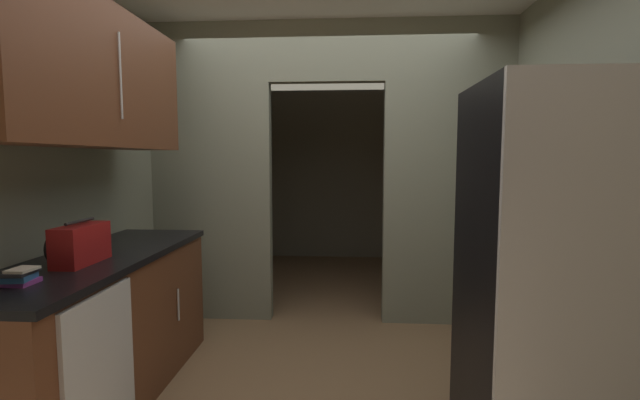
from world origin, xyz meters
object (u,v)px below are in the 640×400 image
Objects in this scene: refrigerator at (558,279)px; book_stack at (20,276)px; boombox at (80,244)px; dishwasher at (102,381)px.

refrigerator is 2.45m from book_stack.
refrigerator is at bearing 5.74° from book_stack.
boombox is (-2.41, 0.16, 0.10)m from refrigerator.
refrigerator is 5.12× the size of boombox.
refrigerator is 2.19m from dishwasher.
boombox reaches higher than book_stack.
boombox is at bearing 86.34° from book_stack.
book_stack is at bearing -93.66° from boombox.
refrigerator reaches higher than boombox.
refrigerator reaches higher than dishwasher.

